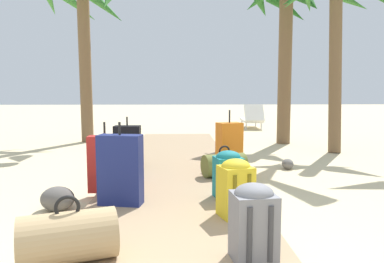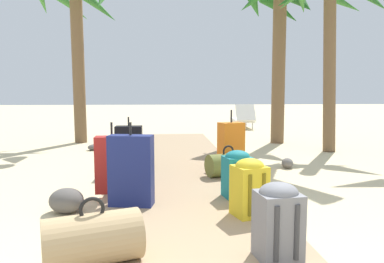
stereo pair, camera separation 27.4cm
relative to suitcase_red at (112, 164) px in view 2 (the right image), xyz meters
The scene contains 20 objects.
ground_plane 1.06m from the suitcase_red, 37.89° to the left, with size 60.00×60.00×0.00m, color beige.
boardwalk 1.67m from the suitcase_red, 61.64° to the left, with size 1.71×8.33×0.08m, color tan.
suitcase_red is the anchor object (origin of this frame).
backpack_teal 1.38m from the suitcase_red, 13.04° to the right, with size 0.32×0.30×0.50m.
backpack_yellow 1.61m from the suitcase_red, 33.94° to the right, with size 0.34×0.33×0.52m.
suitcase_orange 1.97m from the suitcase_red, 37.78° to the left, with size 0.40×0.33×0.85m.
suitcase_black 1.28m from the suitcase_red, 87.01° to the left, with size 0.38×0.23×0.75m.
backpack_grey 2.20m from the suitcase_red, 53.12° to the right, with size 0.31×0.30×0.52m.
duffel_bag_tan 1.75m from the suitcase_red, 86.50° to the right, with size 0.69×0.52×0.45m.
duffel_bag_olive 1.58m from the suitcase_red, 25.35° to the left, with size 0.63×0.46×0.41m.
suitcase_navy 0.56m from the suitcase_red, 63.59° to the right, with size 0.45×0.26×0.82m.
backpack_blue 0.62m from the suitcase_red, 74.04° to the left, with size 0.32×0.24×0.51m.
palm_tree_near_right 5.57m from the suitcase_red, 37.51° to the left, with size 2.35×2.23×3.73m.
palm_tree_far_left 5.61m from the suitcase_red, 107.12° to the left, with size 2.10×2.25×3.98m.
palm_tree_far_right 5.86m from the suitcase_red, 53.29° to the left, with size 1.90×1.93×3.69m.
lounge_chair 8.46m from the suitcase_red, 67.70° to the left, with size 0.67×1.55×0.80m.
rock_left_near 3.63m from the suitcase_red, 103.71° to the left, with size 0.23×0.25×0.12m, color #5B5651.
rock_left_far 3.26m from the suitcase_red, 96.61° to the left, with size 0.38×0.27×0.21m, color gray.
rock_left_mid 0.65m from the suitcase_red, 132.20° to the right, with size 0.35×0.32×0.24m, color #5B5651.
rock_right_mid 2.92m from the suitcase_red, 30.24° to the left, with size 0.22×0.18×0.16m, color slate.
Camera 2 is at (-0.21, -1.31, 1.19)m, focal length 34.16 mm.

